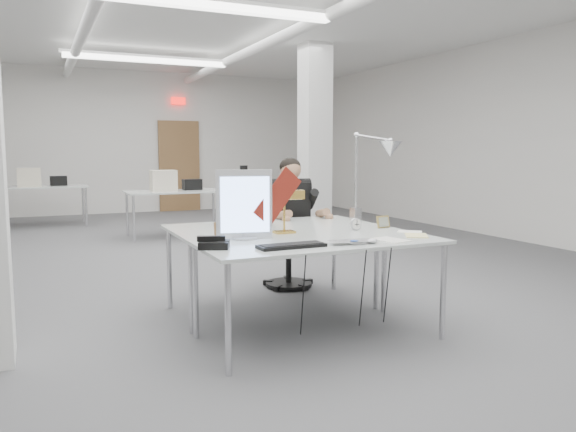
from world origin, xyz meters
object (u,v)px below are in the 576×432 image
office_chair (289,234)px  laptop (354,243)px  monitor (244,204)px  beige_monitor (243,205)px  seated_person (291,201)px  desk_main (319,242)px  desk_phone (214,245)px  architect_lamp (371,178)px  bankers_lamp (284,211)px

office_chair → laptop: (-0.34, -1.87, 0.21)m
monitor → beige_monitor: bearing=83.5°
seated_person → monitor: (-0.95, -1.24, 0.11)m
desk_main → office_chair: bearing=73.7°
desk_phone → beige_monitor: (0.58, 1.02, 0.16)m
monitor → architect_lamp: size_ratio=0.63×
desk_main → beige_monitor: size_ratio=4.70×
desk_main → bankers_lamp: size_ratio=5.04×
desk_main → seated_person: seated_person is taller
desk_main → seated_person: bearing=73.2°
desk_main → office_chair: size_ratio=1.63×
office_chair → laptop: bearing=-91.1°
beige_monitor → desk_main: bearing=-52.8°
laptop → architect_lamp: architect_lamp is taller
seated_person → architect_lamp: size_ratio=1.12×
desk_main → architect_lamp: (0.85, 0.65, 0.43)m
laptop → beige_monitor: bearing=112.4°
office_chair → beige_monitor: bearing=-131.4°
desk_main → monitor: 0.62m
architect_lamp → desk_main: bearing=-154.1°
office_chair → bankers_lamp: bankers_lamp is taller
desk_main → desk_phone: 0.81m
office_chair → desk_phone: 2.05m
seated_person → architect_lamp: (0.39, -0.87, 0.27)m
seated_person → laptop: seated_person is taller
office_chair → seated_person: (-0.00, -0.05, 0.35)m
seated_person → beige_monitor: size_ratio=2.43×
desk_phone → desk_main: bearing=24.4°
office_chair → laptop: office_chair is taller
desk_phone → seated_person: bearing=73.2°
office_chair → laptop: size_ratio=3.42×
seated_person → architect_lamp: bearing=-56.6°
seated_person → architect_lamp: architect_lamp is taller
desk_main → office_chair: (0.46, 1.57, -0.19)m
monitor → beige_monitor: monitor is taller
desk_main → monitor: monitor is taller
desk_main → office_chair: 1.65m
office_chair → beige_monitor: beige_monitor is taller
desk_main → office_chair: office_chair is taller
desk_phone → architect_lamp: (1.66, 0.67, 0.39)m
laptop → beige_monitor: beige_monitor is taller
seated_person → bankers_lamp: 1.23m
monitor → bankers_lamp: 0.42m
seated_person → desk_phone: size_ratio=4.68×
laptop → bankers_lamp: size_ratio=0.91×
beige_monitor → architect_lamp: architect_lamp is taller
laptop → architect_lamp: bearing=59.6°
monitor → beige_monitor: (0.25, 0.72, -0.08)m
bankers_lamp → seated_person: bearing=75.9°
desk_main → architect_lamp: size_ratio=2.18×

